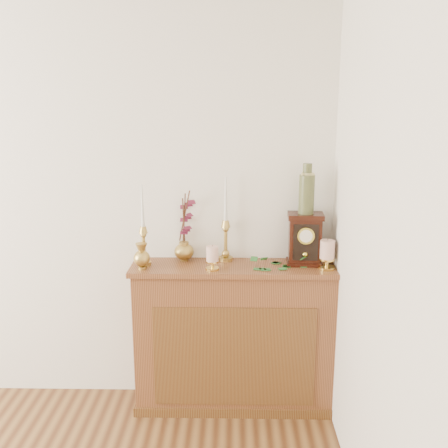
{
  "coord_description": "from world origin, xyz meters",
  "views": [
    {
      "loc": [
        1.4,
        -0.89,
        1.91
      ],
      "look_at": [
        1.34,
        2.05,
        1.2
      ],
      "focal_mm": 42.0,
      "sensor_mm": 36.0,
      "label": 1
    }
  ],
  "objects_px": {
    "ginger_jar": "(186,228)",
    "bud_vase": "(142,257)",
    "candlestick_center": "(226,234)",
    "ceramic_vase": "(307,191)",
    "mantel_clock": "(305,239)",
    "candlestick_left": "(144,239)"
  },
  "relations": [
    {
      "from": "candlestick_center",
      "to": "ginger_jar",
      "type": "distance_m",
      "value": 0.25
    },
    {
      "from": "candlestick_center",
      "to": "ginger_jar",
      "type": "xyz_separation_m",
      "value": [
        -0.24,
        0.02,
        0.03
      ]
    },
    {
      "from": "ginger_jar",
      "to": "ceramic_vase",
      "type": "relative_size",
      "value": 1.5
    },
    {
      "from": "ginger_jar",
      "to": "mantel_clock",
      "type": "bearing_deg",
      "value": -6.94
    },
    {
      "from": "bud_vase",
      "to": "ginger_jar",
      "type": "bearing_deg",
      "value": 40.08
    },
    {
      "from": "candlestick_left",
      "to": "mantel_clock",
      "type": "bearing_deg",
      "value": 2.21
    },
    {
      "from": "mantel_clock",
      "to": "ceramic_vase",
      "type": "relative_size",
      "value": 1.06
    },
    {
      "from": "candlestick_left",
      "to": "ginger_jar",
      "type": "relative_size",
      "value": 1.1
    },
    {
      "from": "candlestick_center",
      "to": "mantel_clock",
      "type": "relative_size",
      "value": 1.66
    },
    {
      "from": "ginger_jar",
      "to": "ceramic_vase",
      "type": "bearing_deg",
      "value": -6.71
    },
    {
      "from": "candlestick_left",
      "to": "ginger_jar",
      "type": "xyz_separation_m",
      "value": [
        0.24,
        0.12,
        0.04
      ]
    },
    {
      "from": "candlestick_left",
      "to": "candlestick_center",
      "type": "relative_size",
      "value": 0.94
    },
    {
      "from": "candlestick_center",
      "to": "ceramic_vase",
      "type": "relative_size",
      "value": 1.76
    },
    {
      "from": "ginger_jar",
      "to": "candlestick_center",
      "type": "bearing_deg",
      "value": -5.38
    },
    {
      "from": "ginger_jar",
      "to": "bud_vase",
      "type": "bearing_deg",
      "value": -139.92
    },
    {
      "from": "mantel_clock",
      "to": "ginger_jar",
      "type": "bearing_deg",
      "value": 176.0
    },
    {
      "from": "candlestick_left",
      "to": "mantel_clock",
      "type": "relative_size",
      "value": 1.55
    },
    {
      "from": "candlestick_left",
      "to": "candlestick_center",
      "type": "height_order",
      "value": "candlestick_center"
    },
    {
      "from": "candlestick_left",
      "to": "bud_vase",
      "type": "height_order",
      "value": "candlestick_left"
    },
    {
      "from": "candlestick_center",
      "to": "bud_vase",
      "type": "relative_size",
      "value": 3.32
    },
    {
      "from": "ginger_jar",
      "to": "mantel_clock",
      "type": "height_order",
      "value": "ginger_jar"
    },
    {
      "from": "bud_vase",
      "to": "ginger_jar",
      "type": "height_order",
      "value": "ginger_jar"
    }
  ]
}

